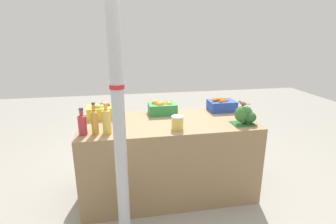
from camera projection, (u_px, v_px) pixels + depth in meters
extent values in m
plane|color=gray|center=(168.00, 190.00, 2.97)|extent=(10.00, 10.00, 0.00)
cube|color=#937551|center=(168.00, 157.00, 2.85)|extent=(1.80, 0.81, 0.83)
cylinder|color=#B7BABF|center=(117.00, 92.00, 1.87)|extent=(0.10, 0.10, 2.62)
cylinder|color=red|center=(117.00, 87.00, 1.86)|extent=(0.11, 0.11, 0.03)
cube|color=gold|center=(102.00, 112.00, 2.85)|extent=(0.31, 0.23, 0.12)
sphere|color=#9EBC42|center=(102.00, 108.00, 2.81)|extent=(0.06, 0.06, 0.06)
sphere|color=red|center=(94.00, 108.00, 2.78)|extent=(0.06, 0.06, 0.06)
sphere|color=#9EBC42|center=(99.00, 108.00, 2.78)|extent=(0.07, 0.07, 0.07)
sphere|color=red|center=(105.00, 107.00, 2.84)|extent=(0.06, 0.06, 0.06)
sphere|color=red|center=(107.00, 106.00, 2.86)|extent=(0.07, 0.07, 0.07)
sphere|color=red|center=(102.00, 105.00, 2.90)|extent=(0.06, 0.06, 0.06)
sphere|color=#9EBC42|center=(104.00, 106.00, 2.86)|extent=(0.06, 0.06, 0.06)
sphere|color=red|center=(100.00, 106.00, 2.84)|extent=(0.06, 0.06, 0.06)
cube|color=#2D8442|center=(162.00, 109.00, 2.97)|extent=(0.31, 0.23, 0.12)
sphere|color=orange|center=(169.00, 105.00, 2.93)|extent=(0.08, 0.08, 0.08)
sphere|color=orange|center=(156.00, 104.00, 2.95)|extent=(0.08, 0.08, 0.08)
sphere|color=orange|center=(159.00, 103.00, 3.01)|extent=(0.07, 0.07, 0.07)
sphere|color=orange|center=(159.00, 105.00, 2.89)|extent=(0.07, 0.07, 0.07)
sphere|color=orange|center=(168.00, 103.00, 2.96)|extent=(0.07, 0.07, 0.07)
sphere|color=orange|center=(155.00, 104.00, 2.95)|extent=(0.08, 0.08, 0.08)
sphere|color=orange|center=(156.00, 104.00, 2.96)|extent=(0.07, 0.07, 0.07)
sphere|color=orange|center=(161.00, 105.00, 2.92)|extent=(0.08, 0.08, 0.08)
cube|color=#2847B7|center=(222.00, 106.00, 3.09)|extent=(0.31, 0.23, 0.12)
cone|color=orange|center=(226.00, 100.00, 3.05)|extent=(0.14, 0.03, 0.03)
cone|color=orange|center=(221.00, 100.00, 3.05)|extent=(0.14, 0.03, 0.03)
cone|color=orange|center=(220.00, 99.00, 3.07)|extent=(0.15, 0.03, 0.03)
cone|color=orange|center=(225.00, 101.00, 3.02)|extent=(0.15, 0.05, 0.02)
cone|color=orange|center=(217.00, 100.00, 3.03)|extent=(0.14, 0.06, 0.02)
cone|color=orange|center=(222.00, 99.00, 3.06)|extent=(0.16, 0.05, 0.03)
cone|color=orange|center=(224.00, 98.00, 3.13)|extent=(0.14, 0.06, 0.03)
cone|color=orange|center=(221.00, 98.00, 3.11)|extent=(0.14, 0.04, 0.02)
cube|color=#2D602D|center=(243.00, 124.00, 2.65)|extent=(0.22, 0.18, 0.01)
ellipsoid|color=#427F3D|center=(246.00, 114.00, 2.65)|extent=(0.12, 0.12, 0.16)
cylinder|color=#B2C693|center=(246.00, 121.00, 2.67)|extent=(0.03, 0.03, 0.02)
ellipsoid|color=#2D602D|center=(249.00, 117.00, 2.63)|extent=(0.14, 0.14, 0.12)
cylinder|color=#B2C693|center=(248.00, 122.00, 2.64)|extent=(0.03, 0.03, 0.02)
ellipsoid|color=#387033|center=(241.00, 114.00, 2.60)|extent=(0.13, 0.13, 0.16)
cylinder|color=#B2C693|center=(240.00, 123.00, 2.63)|extent=(0.03, 0.03, 0.02)
cylinder|color=#B2333D|center=(83.00, 126.00, 2.34)|extent=(0.08, 0.08, 0.18)
cone|color=#B2333D|center=(81.00, 115.00, 2.31)|extent=(0.08, 0.08, 0.02)
cylinder|color=#B2333D|center=(81.00, 112.00, 2.31)|extent=(0.03, 0.03, 0.04)
cylinder|color=#2D2D33|center=(81.00, 109.00, 2.30)|extent=(0.04, 0.04, 0.01)
cylinder|color=gold|center=(95.00, 123.00, 2.36)|extent=(0.06, 0.06, 0.20)
cone|color=gold|center=(94.00, 111.00, 2.32)|extent=(0.06, 0.06, 0.03)
cylinder|color=gold|center=(93.00, 107.00, 2.31)|extent=(0.03, 0.03, 0.05)
cylinder|color=#2D2D33|center=(93.00, 103.00, 2.30)|extent=(0.03, 0.03, 0.01)
cylinder|color=gold|center=(107.00, 122.00, 2.37)|extent=(0.08, 0.08, 0.22)
cone|color=gold|center=(106.00, 110.00, 2.34)|extent=(0.08, 0.08, 0.02)
cylinder|color=gold|center=(106.00, 106.00, 2.33)|extent=(0.04, 0.04, 0.04)
cylinder|color=gold|center=(105.00, 104.00, 2.32)|extent=(0.04, 0.04, 0.01)
cylinder|color=#DBBC56|center=(177.00, 123.00, 2.49)|extent=(0.11, 0.11, 0.12)
cylinder|color=white|center=(177.00, 117.00, 2.47)|extent=(0.12, 0.12, 0.01)
cube|color=#4C3D2D|center=(243.00, 106.00, 2.60)|extent=(0.02, 0.02, 0.01)
ellipsoid|color=#7A664C|center=(243.00, 103.00, 2.59)|extent=(0.07, 0.08, 0.04)
sphere|color=#897556|center=(240.00, 101.00, 2.62)|extent=(0.03, 0.03, 0.03)
cone|color=#4C3D28|center=(239.00, 101.00, 2.63)|extent=(0.01, 0.02, 0.01)
cube|color=#7A664C|center=(248.00, 104.00, 2.55)|extent=(0.03, 0.04, 0.01)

